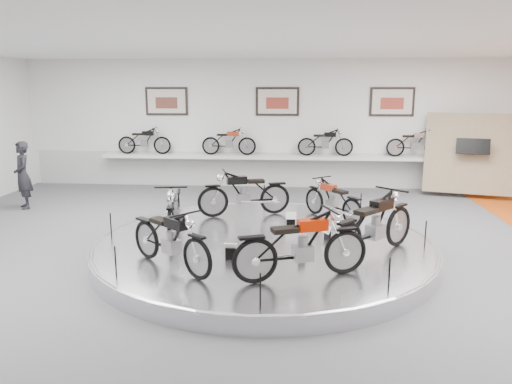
# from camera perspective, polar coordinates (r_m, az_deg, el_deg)

# --- Properties ---
(floor) EXTENTS (16.00, 16.00, 0.00)m
(floor) POSITION_cam_1_polar(r_m,az_deg,el_deg) (9.34, 0.80, -7.90)
(floor) COLOR #525255
(floor) RESTS_ON ground
(ceiling) EXTENTS (16.00, 16.00, 0.00)m
(ceiling) POSITION_cam_1_polar(r_m,az_deg,el_deg) (8.81, 0.88, 17.36)
(ceiling) COLOR white
(ceiling) RESTS_ON wall_back
(wall_back) EXTENTS (16.00, 0.00, 16.00)m
(wall_back) POSITION_cam_1_polar(r_m,az_deg,el_deg) (15.81, 2.44, 7.76)
(wall_back) COLOR white
(wall_back) RESTS_ON floor
(dado_band) EXTENTS (15.68, 0.04, 1.10)m
(dado_band) POSITION_cam_1_polar(r_m,az_deg,el_deg) (15.97, 2.39, 2.56)
(dado_band) COLOR #BCBCBA
(dado_band) RESTS_ON floor
(display_platform) EXTENTS (6.40, 6.40, 0.30)m
(display_platform) POSITION_cam_1_polar(r_m,az_deg,el_deg) (9.57, 0.92, -6.44)
(display_platform) COLOR silver
(display_platform) RESTS_ON floor
(platform_rim) EXTENTS (6.40, 6.40, 0.10)m
(platform_rim) POSITION_cam_1_polar(r_m,az_deg,el_deg) (9.53, 0.92, -5.76)
(platform_rim) COLOR #B2B2BA
(platform_rim) RESTS_ON display_platform
(shelf) EXTENTS (11.00, 0.55, 0.10)m
(shelf) POSITION_cam_1_polar(r_m,az_deg,el_deg) (15.62, 2.37, 4.02)
(shelf) COLOR silver
(shelf) RESTS_ON wall_back
(poster_left) EXTENTS (1.35, 0.06, 0.88)m
(poster_left) POSITION_cam_1_polar(r_m,az_deg,el_deg) (16.24, -10.18, 10.17)
(poster_left) COLOR beige
(poster_left) RESTS_ON wall_back
(poster_center) EXTENTS (1.35, 0.06, 0.88)m
(poster_center) POSITION_cam_1_polar(r_m,az_deg,el_deg) (15.73, 2.46, 10.29)
(poster_center) COLOR beige
(poster_center) RESTS_ON wall_back
(poster_right) EXTENTS (1.35, 0.06, 0.88)m
(poster_right) POSITION_cam_1_polar(r_m,az_deg,el_deg) (16.00, 15.28, 9.92)
(poster_right) COLOR beige
(poster_right) RESTS_ON wall_back
(display_panel) EXTENTS (2.56, 1.52, 2.30)m
(display_panel) POSITION_cam_1_polar(r_m,az_deg,el_deg) (15.81, 23.08, 4.07)
(display_panel) COLOR #9A7F65
(display_panel) RESTS_ON floor
(shelf_bike_a) EXTENTS (1.22, 0.43, 0.73)m
(shelf_bike_a) POSITION_cam_1_polar(r_m,az_deg,el_deg) (16.27, -12.64, 5.53)
(shelf_bike_a) COLOR black
(shelf_bike_a) RESTS_ON shelf
(shelf_bike_b) EXTENTS (1.22, 0.43, 0.73)m
(shelf_bike_b) POSITION_cam_1_polar(r_m,az_deg,el_deg) (15.69, -3.12, 5.58)
(shelf_bike_b) COLOR maroon
(shelf_bike_b) RESTS_ON shelf
(shelf_bike_c) EXTENTS (1.22, 0.43, 0.73)m
(shelf_bike_c) POSITION_cam_1_polar(r_m,az_deg,el_deg) (15.59, 7.93, 5.44)
(shelf_bike_c) COLOR black
(shelf_bike_c) RESTS_ON shelf
(shelf_bike_d) EXTENTS (1.22, 0.43, 0.73)m
(shelf_bike_d) POSITION_cam_1_polar(r_m,az_deg,el_deg) (15.98, 17.67, 5.15)
(shelf_bike_d) COLOR #B2B2B8
(shelf_bike_d) RESTS_ON shelf
(bike_a) EXTENTS (1.37, 1.55, 0.91)m
(bike_a) POSITION_cam_1_polar(r_m,az_deg,el_deg) (10.99, 8.76, -0.87)
(bike_a) COLOR maroon
(bike_a) RESTS_ON display_platform
(bike_b) EXTENTS (1.90, 1.13, 1.05)m
(bike_b) POSITION_cam_1_polar(r_m,az_deg,el_deg) (11.21, -1.35, -0.09)
(bike_b) COLOR black
(bike_b) RESTS_ON display_platform
(bike_c) EXTENTS (0.89, 1.86, 1.05)m
(bike_c) POSITION_cam_1_polar(r_m,az_deg,el_deg) (9.97, -9.38, -1.80)
(bike_c) COLOR #B2B2B8
(bike_c) RESTS_ON display_platform
(bike_d) EXTENTS (1.70, 1.56, 1.01)m
(bike_d) POSITION_cam_1_polar(r_m,az_deg,el_deg) (8.09, -9.77, -5.25)
(bike_d) COLOR black
(bike_d) RESTS_ON display_platform
(bike_e) EXTENTS (1.94, 1.23, 1.07)m
(bike_e) POSITION_cam_1_polar(r_m,az_deg,el_deg) (7.58, 5.22, -6.05)
(bike_e) COLOR #B11B00
(bike_e) RESTS_ON display_platform
(bike_f) EXTENTS (1.79, 1.87, 1.13)m
(bike_f) POSITION_cam_1_polar(r_m,az_deg,el_deg) (8.80, 13.43, -3.58)
(bike_f) COLOR black
(bike_f) RESTS_ON display_platform
(visitor) EXTENTS (0.73, 0.77, 1.77)m
(visitor) POSITION_cam_1_polar(r_m,az_deg,el_deg) (14.41, -25.11, 1.74)
(visitor) COLOR black
(visitor) RESTS_ON floor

